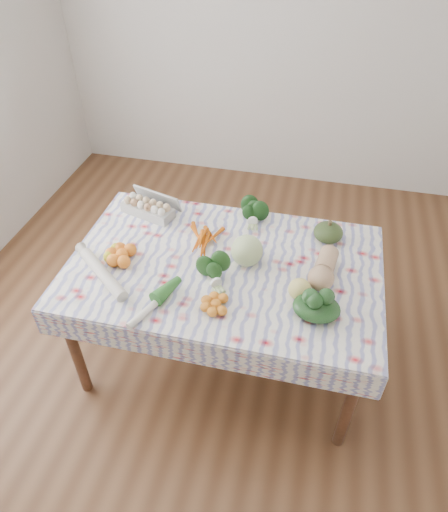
{
  "coord_description": "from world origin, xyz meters",
  "views": [
    {
      "loc": [
        0.41,
        -1.76,
        2.39
      ],
      "look_at": [
        0.0,
        0.0,
        0.82
      ],
      "focal_mm": 32.0,
      "sensor_mm": 36.0,
      "label": 1
    }
  ],
  "objects_px": {
    "kabocha_squash": "(328,232)",
    "cabbage": "(247,251)",
    "dining_table": "(224,276)",
    "grapefruit": "(300,289)",
    "egg_carton": "(148,209)",
    "butternut_squash": "(324,267)"
  },
  "relations": [
    {
      "from": "kabocha_squash",
      "to": "dining_table",
      "type": "bearing_deg",
      "value": -147.22
    },
    {
      "from": "cabbage",
      "to": "dining_table",
      "type": "bearing_deg",
      "value": -160.7
    },
    {
      "from": "dining_table",
      "to": "grapefruit",
      "type": "height_order",
      "value": "grapefruit"
    },
    {
      "from": "egg_carton",
      "to": "cabbage",
      "type": "distance_m",
      "value": 0.73
    },
    {
      "from": "egg_carton",
      "to": "kabocha_squash",
      "type": "height_order",
      "value": "kabocha_squash"
    },
    {
      "from": "kabocha_squash",
      "to": "butternut_squash",
      "type": "bearing_deg",
      "value": -90.61
    },
    {
      "from": "kabocha_squash",
      "to": "butternut_squash",
      "type": "height_order",
      "value": "butternut_squash"
    },
    {
      "from": "egg_carton",
      "to": "grapefruit",
      "type": "relative_size",
      "value": 2.95
    },
    {
      "from": "kabocha_squash",
      "to": "grapefruit",
      "type": "distance_m",
      "value": 0.5
    },
    {
      "from": "dining_table",
      "to": "egg_carton",
      "type": "relative_size",
      "value": 4.9
    },
    {
      "from": "kabocha_squash",
      "to": "cabbage",
      "type": "xyz_separation_m",
      "value": [
        -0.41,
        -0.3,
        0.03
      ]
    },
    {
      "from": "egg_carton",
      "to": "kabocha_squash",
      "type": "bearing_deg",
      "value": 16.49
    },
    {
      "from": "dining_table",
      "to": "kabocha_squash",
      "type": "distance_m",
      "value": 0.64
    },
    {
      "from": "kabocha_squash",
      "to": "grapefruit",
      "type": "relative_size",
      "value": 1.49
    },
    {
      "from": "dining_table",
      "to": "grapefruit",
      "type": "xyz_separation_m",
      "value": [
        0.41,
        -0.15,
        0.14
      ]
    },
    {
      "from": "dining_table",
      "to": "cabbage",
      "type": "xyz_separation_m",
      "value": [
        0.11,
        0.04,
        0.17
      ]
    },
    {
      "from": "kabocha_squash",
      "to": "cabbage",
      "type": "distance_m",
      "value": 0.51
    },
    {
      "from": "egg_carton",
      "to": "cabbage",
      "type": "relative_size",
      "value": 1.93
    },
    {
      "from": "kabocha_squash",
      "to": "butternut_squash",
      "type": "xyz_separation_m",
      "value": [
        -0.0,
        -0.32,
        0.01
      ]
    },
    {
      "from": "egg_carton",
      "to": "grapefruit",
      "type": "xyz_separation_m",
      "value": [
        0.97,
        -0.49,
        0.01
      ]
    },
    {
      "from": "dining_table",
      "to": "cabbage",
      "type": "bearing_deg",
      "value": 19.3
    },
    {
      "from": "grapefruit",
      "to": "cabbage",
      "type": "bearing_deg",
      "value": 147.28
    }
  ]
}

